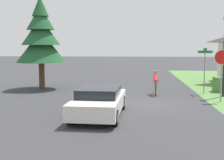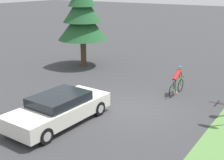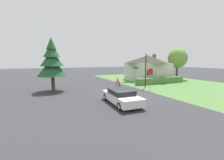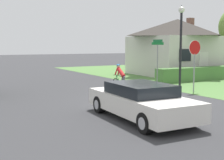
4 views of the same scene
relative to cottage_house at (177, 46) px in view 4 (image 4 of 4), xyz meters
The scene contains 8 objects.
ground_plane 13.72m from the cottage_house, 137.96° to the right, with size 140.00×140.00×0.00m, color #38383A.
cottage_house is the anchor object (origin of this frame).
hedge_row 4.85m from the cottage_house, 99.85° to the right, with size 9.09×0.90×0.97m, color #4C7A3D.
sedan_left_lane 16.95m from the cottage_house, 135.10° to the right, with size 2.11×4.73×1.24m.
cyclist 11.06m from the cottage_house, 147.10° to the right, with size 0.44×1.79×1.50m.
stop_sign 10.02m from the cottage_house, 125.74° to the right, with size 0.80×0.07×2.80m.
street_lamp 8.24m from the cottage_house, 129.62° to the right, with size 0.37×0.37×4.87m.
street_name_sign 8.07m from the cottage_house, 139.42° to the right, with size 0.90×0.90×2.87m.
Camera 4 is at (-7.95, -11.55, 2.55)m, focal length 50.00 mm.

